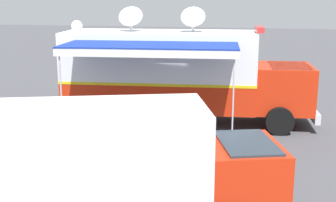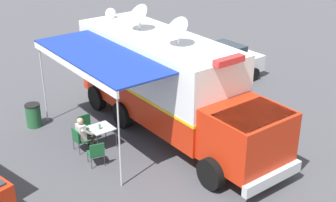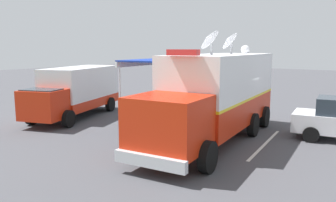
{
  "view_description": "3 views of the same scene",
  "coord_description": "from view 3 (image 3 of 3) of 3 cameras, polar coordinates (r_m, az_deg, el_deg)",
  "views": [
    {
      "loc": [
        16.72,
        3.59,
        4.91
      ],
      "look_at": [
        1.2,
        0.56,
        1.12
      ],
      "focal_mm": 48.24,
      "sensor_mm": 36.0,
      "label": 1
    },
    {
      "loc": [
        8.3,
        13.64,
        8.3
      ],
      "look_at": [
        0.03,
        0.8,
        1.25
      ],
      "focal_mm": 49.3,
      "sensor_mm": 36.0,
      "label": 2
    },
    {
      "loc": [
        -6.08,
        13.23,
        3.77
      ],
      "look_at": [
        2.07,
        1.06,
        1.47
      ],
      "focal_mm": 36.26,
      "sensor_mm": 36.0,
      "label": 3
    }
  ],
  "objects": [
    {
      "name": "ground_plane",
      "position": [
        15.04,
        8.88,
        -5.7
      ],
      "size": [
        100.0,
        100.0,
        0.0
      ],
      "primitive_type": "plane",
      "color": "#47474C"
    },
    {
      "name": "folding_chair_beside_table",
      "position": [
        16.58,
        0.7,
        -2.4
      ],
      "size": [
        0.52,
        0.52,
        0.87
      ],
      "color": "#19562D",
      "rests_on": "ground"
    },
    {
      "name": "traffic_cone",
      "position": [
        19.87,
        15.48,
        -1.52
      ],
      "size": [
        0.36,
        0.36,
        0.58
      ],
      "color": "black",
      "rests_on": "ground"
    },
    {
      "name": "lot_stripe",
      "position": [
        14.07,
        16.0,
        -6.96
      ],
      "size": [
        0.49,
        4.8,
        0.01
      ],
      "primitive_type": "cube",
      "rotation": [
        0.0,
        0.0,
        0.08
      ],
      "color": "silver",
      "rests_on": "ground"
    },
    {
      "name": "folding_table",
      "position": [
        15.74,
        -0.35,
        -2.42
      ],
      "size": [
        0.86,
        0.86,
        0.73
      ],
      "color": "silver",
      "rests_on": "ground"
    },
    {
      "name": "command_truck",
      "position": [
        13.99,
        7.86,
        1.36
      ],
      "size": [
        5.43,
        9.65,
        4.53
      ],
      "color": "red",
      "rests_on": "ground"
    },
    {
      "name": "water_bottle",
      "position": [
        15.7,
        -0.76,
        -1.85
      ],
      "size": [
        0.07,
        0.07,
        0.22
      ],
      "color": "#3F9959",
      "rests_on": "folding_table"
    },
    {
      "name": "trash_bin",
      "position": [
        18.89,
        0.54,
        -1.18
      ],
      "size": [
        0.57,
        0.57,
        0.91
      ],
      "color": "#235B33",
      "rests_on": "ground"
    },
    {
      "name": "folding_chair_spare_by_truck",
      "position": [
        15.33,
        -4.76,
        -3.37
      ],
      "size": [
        0.54,
        0.54,
        0.87
      ],
      "color": "#19562D",
      "rests_on": "ground"
    },
    {
      "name": "seated_responder",
      "position": [
        16.18,
        -1.92,
        -2.19
      ],
      "size": [
        0.68,
        0.58,
        1.25
      ],
      "color": "silver",
      "rests_on": "ground"
    },
    {
      "name": "folding_chair_at_table",
      "position": [
        16.31,
        -2.49,
        -2.6
      ],
      "size": [
        0.52,
        0.52,
        0.87
      ],
      "color": "#19562D",
      "rests_on": "ground"
    },
    {
      "name": "support_truck",
      "position": [
        19.33,
        -15.13,
        1.53
      ],
      "size": [
        3.91,
        7.1,
        2.7
      ],
      "color": "white",
      "rests_on": "ground"
    }
  ]
}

